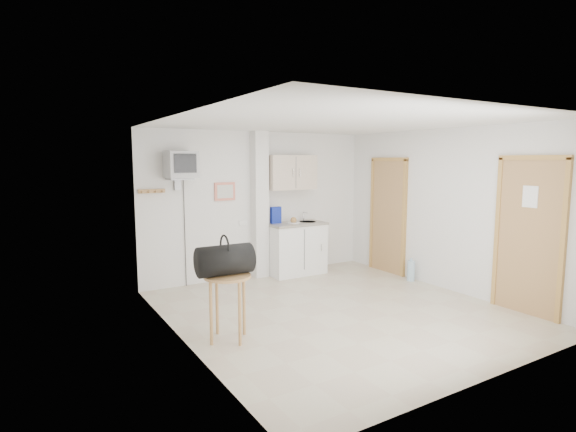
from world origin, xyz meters
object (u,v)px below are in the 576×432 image
crt_television (181,165)px  duffel_bag (225,260)px  round_table (228,286)px  water_bottle (411,271)px

crt_television → duffel_bag: bearing=-95.9°
round_table → water_bottle: size_ratio=1.95×
water_bottle → crt_television: bearing=157.0°
crt_television → water_bottle: bearing=-23.0°
crt_television → round_table: 2.54m
duffel_bag → round_table: bearing=-28.8°
duffel_bag → water_bottle: size_ratio=1.62×
water_bottle → duffel_bag: bearing=-169.2°
crt_television → round_table: crt_television is taller
round_table → water_bottle: bearing=11.1°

